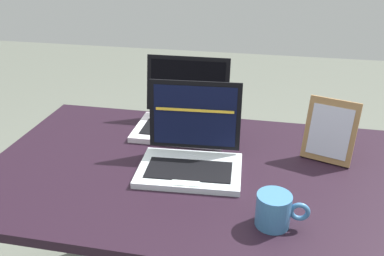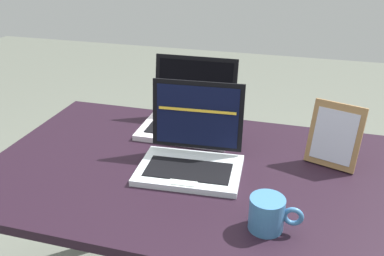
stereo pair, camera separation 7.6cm
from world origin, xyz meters
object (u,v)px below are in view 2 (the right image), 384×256
at_px(laptop_front, 192,153).
at_px(laptop_rear, 189,116).
at_px(photo_frame, 335,136).
at_px(coffee_mug, 268,214).

distance_m(laptop_front, laptop_rear, 0.28).
relative_size(laptop_rear, photo_frame, 1.65).
bearing_deg(laptop_rear, coffee_mug, -55.62).
distance_m(laptop_rear, photo_frame, 0.51).
distance_m(laptop_front, photo_frame, 0.43).
relative_size(laptop_front, coffee_mug, 2.47).
height_order(photo_frame, coffee_mug, photo_frame).
distance_m(laptop_rear, coffee_mug, 0.59).
distance_m(photo_frame, coffee_mug, 0.39).
bearing_deg(coffee_mug, laptop_rear, 124.38).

